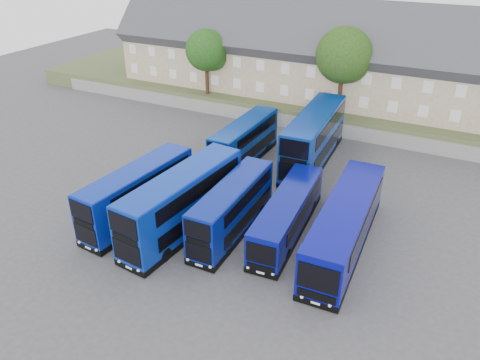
% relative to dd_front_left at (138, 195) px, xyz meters
% --- Properties ---
extents(ground, '(120.00, 120.00, 0.00)m').
position_rel_dd_front_left_xyz_m(ground, '(6.56, -1.66, -2.04)').
color(ground, '#444449').
rests_on(ground, ground).
extents(retaining_wall, '(70.00, 0.40, 1.50)m').
position_rel_dd_front_left_xyz_m(retaining_wall, '(6.56, 22.34, -1.29)').
color(retaining_wall, slate).
rests_on(retaining_wall, ground).
extents(earth_bank, '(80.00, 20.00, 2.00)m').
position_rel_dd_front_left_xyz_m(earth_bank, '(6.56, 32.34, -1.04)').
color(earth_bank, '#495932').
rests_on(earth_bank, ground).
extents(terrace_row, '(54.00, 10.40, 11.20)m').
position_rel_dd_front_left_xyz_m(terrace_row, '(6.56, 28.34, 4.55)').
color(terrace_row, tan).
rests_on(terrace_row, earth_bank).
extents(dd_front_left, '(3.43, 10.65, 4.16)m').
position_rel_dd_front_left_xyz_m(dd_front_left, '(0.00, 0.00, 0.00)').
color(dd_front_left, '#08239D').
rests_on(dd_front_left, ground).
extents(dd_front_mid, '(3.81, 11.80, 4.61)m').
position_rel_dd_front_left_xyz_m(dd_front_mid, '(3.93, 0.11, 0.22)').
color(dd_front_mid, '#082CA4').
rests_on(dd_front_mid, ground).
extents(dd_front_right, '(2.35, 9.79, 3.87)m').
position_rel_dd_front_left_xyz_m(dd_front_right, '(7.22, 1.48, -0.14)').
color(dd_front_right, navy).
rests_on(dd_front_right, ground).
extents(dd_rear_left, '(2.59, 10.02, 3.95)m').
position_rel_dd_front_left_xyz_m(dd_rear_left, '(2.85, 12.43, -0.10)').
color(dd_rear_left, navy).
rests_on(dd_rear_left, ground).
extents(dd_rear_right, '(3.39, 12.50, 4.93)m').
position_rel_dd_front_left_xyz_m(dd_rear_right, '(8.72, 15.18, 0.38)').
color(dd_rear_right, '#082F94').
rests_on(dd_rear_right, ground).
extents(coach_east_a, '(3.01, 11.11, 3.00)m').
position_rel_dd_front_left_xyz_m(coach_east_a, '(10.83, 3.19, -0.57)').
color(coach_east_a, '#060F7E').
rests_on(coach_east_a, ground).
extents(coach_east_b, '(3.22, 13.37, 3.63)m').
position_rel_dd_front_left_xyz_m(coach_east_b, '(15.01, 3.29, -0.26)').
color(coach_east_b, '#070A87').
rests_on(coach_east_b, ground).
extents(tree_west, '(4.80, 4.80, 7.65)m').
position_rel_dd_front_left_xyz_m(tree_west, '(-7.30, 23.44, 5.01)').
color(tree_west, '#382314').
rests_on(tree_west, earth_bank).
extents(tree_mid, '(5.76, 5.76, 9.18)m').
position_rel_dd_front_left_xyz_m(tree_mid, '(8.70, 23.94, 6.02)').
color(tree_mid, '#382314').
rests_on(tree_mid, earth_bank).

